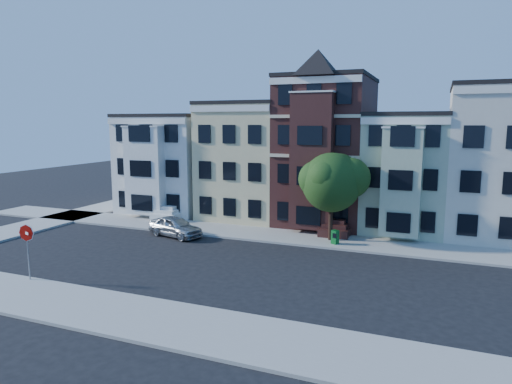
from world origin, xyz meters
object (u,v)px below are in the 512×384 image
at_px(newspaper_box, 335,237).
at_px(parked_car, 175,227).
at_px(street_tree, 331,186).
at_px(stop_sign, 28,248).
at_px(fire_hydrant, 183,227).

bearing_deg(newspaper_box, parked_car, -146.29).
distance_m(street_tree, stop_sign, 19.62).
bearing_deg(stop_sign, street_tree, 63.58).
distance_m(street_tree, parked_car, 12.01).
height_order(street_tree, stop_sign, street_tree).
bearing_deg(parked_car, street_tree, -60.38).
relative_size(fire_hydrant, stop_sign, 0.18).
relative_size(parked_car, newspaper_box, 4.67).
bearing_deg(stop_sign, fire_hydrant, 98.02).
xyz_separation_m(street_tree, parked_car, (-11.20, -2.86, -3.27)).
bearing_deg(stop_sign, newspaper_box, 60.32).
bearing_deg(fire_hydrant, parked_car, -83.34).
distance_m(parked_car, fire_hydrant, 1.39).
height_order(street_tree, parked_car, street_tree).
height_order(parked_car, stop_sign, stop_sign).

